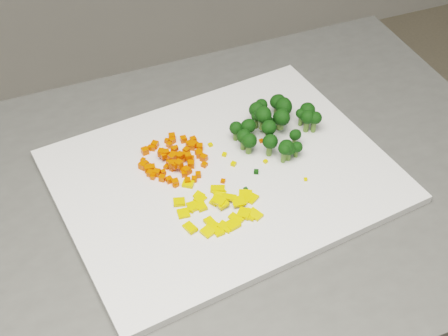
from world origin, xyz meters
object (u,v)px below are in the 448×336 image
object	(u,v)px
cutting_board	(224,176)
pepper_pile	(219,201)
broccoli_pile	(275,120)
carrot_pile	(174,154)

from	to	relation	value
cutting_board	pepper_pile	bearing A→B (deg)	-117.76
cutting_board	broccoli_pile	world-z (taller)	broccoli_pile
cutting_board	broccoli_pile	distance (m)	0.12
broccoli_pile	cutting_board	bearing A→B (deg)	-154.33
cutting_board	carrot_pile	bearing A→B (deg)	139.51
cutting_board	pepper_pile	xyz separation A→B (m)	(-0.03, -0.06, 0.01)
carrot_pile	broccoli_pile	size ratio (longest dim) A/B	0.83
carrot_pile	pepper_pile	xyz separation A→B (m)	(0.03, -0.11, -0.01)
cutting_board	pepper_pile	distance (m)	0.07
carrot_pile	cutting_board	bearing A→B (deg)	-40.49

